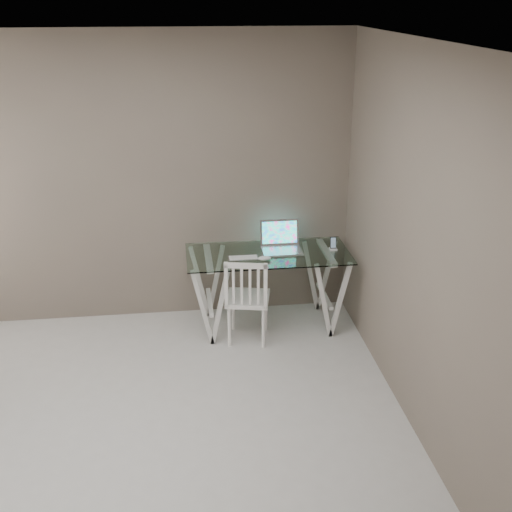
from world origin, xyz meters
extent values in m
plane|color=#B8B6B1|center=(0.00, 0.00, 0.00)|extent=(4.50, 4.50, 0.00)
cube|color=white|center=(0.00, 0.00, 2.70)|extent=(4.00, 4.50, 0.02)
cube|color=#6C6055|center=(0.00, 2.25, 1.35)|extent=(4.00, 0.02, 2.70)
cube|color=#6C6055|center=(2.00, 0.00, 1.35)|extent=(0.02, 4.50, 2.70)
cube|color=silver|center=(1.16, 1.85, 0.74)|extent=(1.50, 0.70, 0.01)
cube|color=silver|center=(0.61, 1.85, 0.36)|extent=(0.24, 0.62, 0.72)
cube|color=silver|center=(1.71, 1.85, 0.36)|extent=(0.24, 0.62, 0.72)
cube|color=white|center=(0.95, 1.63, 0.41)|extent=(0.45, 0.45, 0.04)
cylinder|color=white|center=(0.77, 1.51, 0.19)|extent=(0.03, 0.03, 0.39)
cylinder|color=white|center=(1.07, 1.45, 0.19)|extent=(0.03, 0.03, 0.39)
cylinder|color=white|center=(0.83, 1.81, 0.19)|extent=(0.03, 0.03, 0.39)
cylinder|color=white|center=(1.13, 1.75, 0.19)|extent=(0.03, 0.03, 0.39)
cube|color=white|center=(0.91, 1.46, 0.62)|extent=(0.38, 0.10, 0.42)
cube|color=silver|center=(1.30, 1.88, 0.75)|extent=(0.36, 0.25, 0.02)
cube|color=#19D899|center=(1.30, 2.03, 0.88)|extent=(0.36, 0.06, 0.24)
cube|color=silver|center=(0.93, 1.76, 0.75)|extent=(0.27, 0.12, 0.01)
ellipsoid|color=white|center=(1.11, 1.69, 0.76)|extent=(0.12, 0.07, 0.04)
cube|color=white|center=(1.78, 1.86, 0.75)|extent=(0.07, 0.07, 0.02)
cube|color=black|center=(1.78, 1.86, 0.82)|extent=(0.06, 0.03, 0.11)
camera|label=1|loc=(0.37, -3.55, 2.97)|focal=45.00mm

